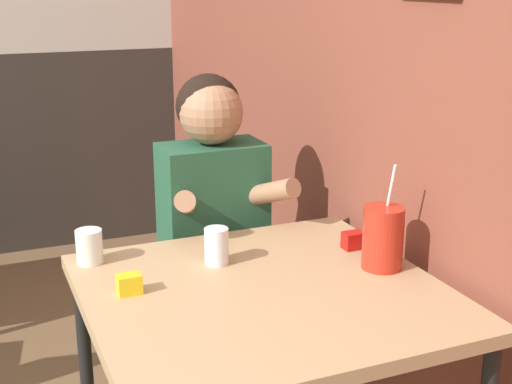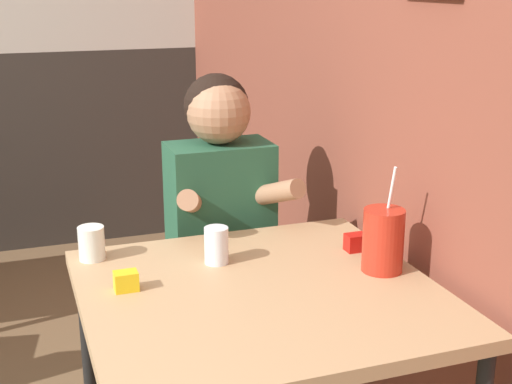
# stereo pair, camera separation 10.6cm
# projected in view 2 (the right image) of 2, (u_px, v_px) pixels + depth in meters

# --- Properties ---
(brick_wall_right) EXTENTS (0.08, 4.71, 2.70)m
(brick_wall_right) POSITION_uv_depth(u_px,v_px,m) (290.00, 13.00, 2.78)
(brick_wall_right) COLOR brown
(brick_wall_right) RESTS_ON ground_plane
(main_table) EXTENTS (0.89, 0.86, 0.73)m
(main_table) POSITION_uv_depth(u_px,v_px,m) (260.00, 313.00, 1.84)
(main_table) COLOR tan
(main_table) RESTS_ON ground_plane
(person_seated) EXTENTS (0.42, 0.41, 1.19)m
(person_seated) POSITION_uv_depth(u_px,v_px,m) (221.00, 239.00, 2.42)
(person_seated) COLOR #235138
(person_seated) RESTS_ON ground_plane
(cocktail_pitcher) EXTENTS (0.11, 0.11, 0.29)m
(cocktail_pitcher) POSITION_uv_depth(u_px,v_px,m) (383.00, 240.00, 1.91)
(cocktail_pitcher) COLOR #B22819
(cocktail_pitcher) RESTS_ON main_table
(glass_near_pitcher) EXTENTS (0.07, 0.07, 0.10)m
(glass_near_pitcher) POSITION_uv_depth(u_px,v_px,m) (216.00, 245.00, 1.97)
(glass_near_pitcher) COLOR silver
(glass_near_pitcher) RESTS_ON main_table
(glass_center) EXTENTS (0.07, 0.07, 0.10)m
(glass_center) POSITION_uv_depth(u_px,v_px,m) (92.00, 243.00, 1.99)
(glass_center) COLOR silver
(glass_center) RESTS_ON main_table
(condiment_ketchup) EXTENTS (0.06, 0.04, 0.05)m
(condiment_ketchup) POSITION_uv_depth(u_px,v_px,m) (356.00, 242.00, 2.06)
(condiment_ketchup) COLOR #B7140F
(condiment_ketchup) RESTS_ON main_table
(condiment_mustard) EXTENTS (0.06, 0.04, 0.05)m
(condiment_mustard) POSITION_uv_depth(u_px,v_px,m) (126.00, 281.00, 1.80)
(condiment_mustard) COLOR yellow
(condiment_mustard) RESTS_ON main_table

